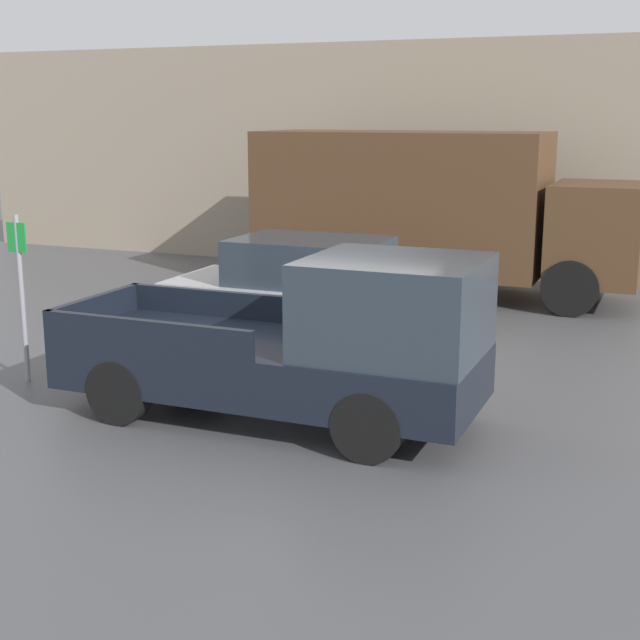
{
  "coord_description": "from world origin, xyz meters",
  "views": [
    {
      "loc": [
        4.09,
        -9.89,
        3.64
      ],
      "look_at": [
        -0.18,
        0.41,
        1.03
      ],
      "focal_mm": 50.0,
      "sensor_mm": 36.0,
      "label": 1
    }
  ],
  "objects_px": {
    "car": "(305,291)",
    "parking_sign": "(21,289)",
    "delivery_truck": "(430,207)",
    "pickup_truck": "(308,346)"
  },
  "relations": [
    {
      "from": "pickup_truck",
      "to": "delivery_truck",
      "type": "height_order",
      "value": "delivery_truck"
    },
    {
      "from": "car",
      "to": "delivery_truck",
      "type": "height_order",
      "value": "delivery_truck"
    },
    {
      "from": "pickup_truck",
      "to": "parking_sign",
      "type": "xyz_separation_m",
      "value": [
        -4.27,
        0.08,
        0.34
      ]
    },
    {
      "from": "car",
      "to": "parking_sign",
      "type": "bearing_deg",
      "value": -127.41
    },
    {
      "from": "pickup_truck",
      "to": "delivery_truck",
      "type": "relative_size",
      "value": 0.67
    },
    {
      "from": "pickup_truck",
      "to": "parking_sign",
      "type": "distance_m",
      "value": 4.28
    },
    {
      "from": "parking_sign",
      "to": "delivery_truck",
      "type": "bearing_deg",
      "value": 66.94
    },
    {
      "from": "pickup_truck",
      "to": "car",
      "type": "distance_m",
      "value": 3.93
    },
    {
      "from": "pickup_truck",
      "to": "delivery_truck",
      "type": "bearing_deg",
      "value": 95.76
    },
    {
      "from": "delivery_truck",
      "to": "parking_sign",
      "type": "bearing_deg",
      "value": -113.06
    }
  ]
}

